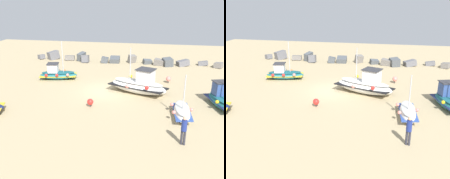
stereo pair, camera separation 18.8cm
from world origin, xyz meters
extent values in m
plane|color=tan|center=(0.00, 0.00, 0.00)|extent=(52.08, 52.08, 0.00)
ellipsoid|color=white|center=(6.34, -4.27, 0.39)|extent=(1.32, 3.31, 0.84)
cube|color=#2D4C9E|center=(6.34, -4.27, 0.42)|extent=(1.30, 3.18, 0.14)
ellipsoid|color=beige|center=(6.34, -4.27, 0.71)|extent=(1.12, 2.91, 0.19)
cylinder|color=#B7B7BC|center=(6.35, -4.54, 1.97)|extent=(0.08, 0.08, 2.40)
sphere|color=#EA7F75|center=(5.75, -5.07, 0.68)|extent=(0.25, 0.25, 0.25)
sphere|color=#EA7F75|center=(6.97, -4.24, 0.61)|extent=(0.25, 0.25, 0.25)
sphere|color=#EA7F75|center=(5.65, -3.56, 0.62)|extent=(0.25, 0.25, 0.25)
ellipsoid|color=white|center=(2.83, 0.17, 0.54)|extent=(5.60, 3.85, 1.23)
cube|color=black|center=(2.83, 0.17, 0.59)|extent=(5.41, 3.78, 0.25)
ellipsoid|color=beige|center=(2.83, 0.17, 0.99)|extent=(4.90, 3.33, 0.31)
cube|color=white|center=(3.48, -0.08, 1.63)|extent=(1.60, 1.55, 1.11)
cube|color=#333338|center=(3.48, -0.08, 2.21)|extent=(1.86, 1.80, 0.06)
cylinder|color=#B7B7BC|center=(2.08, 0.46, 2.49)|extent=(0.08, 0.08, 2.82)
sphere|color=yellow|center=(1.98, 1.74, 0.99)|extent=(0.33, 0.33, 0.33)
sphere|color=#EA7F75|center=(1.99, -0.75, 0.85)|extent=(0.33, 0.33, 0.33)
sphere|color=red|center=(3.67, 1.09, 0.99)|extent=(0.33, 0.33, 0.33)
sphere|color=red|center=(3.68, -1.40, 1.02)|extent=(0.33, 0.33, 0.33)
ellipsoid|color=#1E6670|center=(-5.59, 2.70, 0.37)|extent=(4.03, 2.33, 0.75)
cube|color=gold|center=(-5.59, 2.70, 0.41)|extent=(3.89, 2.35, 0.07)
ellipsoid|color=#1A565F|center=(-5.59, 2.70, 0.68)|extent=(3.54, 2.05, 0.13)
cube|color=white|center=(-6.07, 2.59, 1.16)|extent=(1.18, 1.25, 0.84)
cube|color=#333338|center=(-6.07, 2.59, 1.62)|extent=(1.37, 1.45, 0.06)
cylinder|color=#B7B7BC|center=(-5.08, 2.82, 2.30)|extent=(0.08, 0.08, 3.12)
sphere|color=#EA7F75|center=(-4.36, 2.09, 0.66)|extent=(0.29, 0.29, 0.29)
sphere|color=orange|center=(-5.27, 3.67, 0.62)|extent=(0.29, 0.29, 0.29)
sphere|color=red|center=(-5.39, 1.85, 0.64)|extent=(0.29, 0.29, 0.29)
sphere|color=yellow|center=(-6.30, 3.43, 0.67)|extent=(0.29, 0.29, 0.29)
sphere|color=red|center=(-6.43, 1.61, 0.65)|extent=(0.29, 0.29, 0.29)
ellipsoid|color=#1E6670|center=(9.46, -1.86, 0.40)|extent=(2.37, 3.94, 0.82)
cube|color=navy|center=(9.46, -1.86, 0.44)|extent=(2.37, 3.81, 0.08)
ellipsoid|color=#1A565F|center=(9.46, -1.86, 0.74)|extent=(2.08, 3.47, 0.14)
cube|color=#2D4784|center=(9.28, -1.29, 1.31)|extent=(1.12, 1.13, 1.02)
cube|color=#333338|center=(9.28, -1.29, 1.85)|extent=(1.29, 1.31, 0.06)
sphere|color=yellow|center=(8.91, -2.71, 0.73)|extent=(0.27, 0.27, 0.27)
cylinder|color=#2D2D38|center=(6.10, -7.94, 0.45)|extent=(0.14, 0.14, 0.89)
cylinder|color=#2D2D38|center=(6.26, -7.98, 0.45)|extent=(0.14, 0.14, 0.89)
cylinder|color=navy|center=(6.18, -7.96, 1.22)|extent=(0.32, 0.32, 0.65)
sphere|color=tan|center=(6.18, -7.96, 1.65)|extent=(0.22, 0.22, 0.22)
cube|color=slate|center=(-11.38, 10.98, 0.30)|extent=(1.12, 1.11, 0.73)
cube|color=slate|center=(-9.68, 11.10, 0.54)|extent=(1.70, 1.70, 1.33)
cube|color=slate|center=(-7.36, 11.12, 0.29)|extent=(1.48, 1.38, 0.72)
cube|color=#4C5156|center=(-5.68, 10.96, 0.53)|extent=(1.07, 1.53, 1.29)
cube|color=slate|center=(-4.93, 10.18, 0.48)|extent=(0.94, 0.93, 1.13)
cube|color=#4C5156|center=(-2.42, 10.43, 0.37)|extent=(1.04, 0.89, 0.91)
cube|color=#4C5156|center=(-1.18, 10.83, 0.34)|extent=(1.34, 1.54, 0.91)
cube|color=slate|center=(1.02, 11.02, 0.50)|extent=(1.28, 1.19, 1.17)
cube|color=#4C5156|center=(2.99, 10.89, 0.27)|extent=(1.32, 1.17, 0.75)
cube|color=slate|center=(4.51, 10.41, 0.37)|extent=(1.52, 1.17, 0.93)
cube|color=#4C5156|center=(5.48, 10.19, 0.48)|extent=(1.43, 1.55, 1.15)
cube|color=slate|center=(7.32, 10.66, 0.35)|extent=(1.73, 1.41, 0.98)
cube|color=slate|center=(9.77, 11.36, 0.26)|extent=(1.21, 0.72, 0.78)
cube|color=slate|center=(11.44, 10.59, 0.31)|extent=(1.30, 1.47, 0.77)
cylinder|color=#3F3F42|center=(-0.43, -3.73, 0.09)|extent=(0.08, 0.08, 0.17)
sphere|color=red|center=(-0.43, -3.73, 0.41)|extent=(0.49, 0.49, 0.49)
cylinder|color=#3F3F42|center=(5.50, 3.40, 0.09)|extent=(0.08, 0.08, 0.19)
sphere|color=#EA7F75|center=(5.50, 3.40, 0.43)|extent=(0.50, 0.50, 0.50)
camera|label=1|loc=(4.69, -21.45, 7.95)|focal=41.70mm
camera|label=2|loc=(4.87, -21.41, 7.95)|focal=41.70mm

